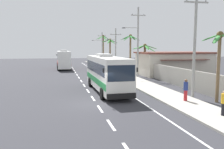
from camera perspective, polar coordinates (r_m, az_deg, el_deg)
ground_plane at (r=19.01m, az=-3.91°, el=-6.91°), size 160.00×160.00×0.00m
sidewalk_kerb at (r=30.18m, az=5.95°, el=-1.74°), size 3.20×90.00×0.14m
lane_markings at (r=33.70m, az=-4.11°, el=-0.96°), size 3.79×71.00×0.01m
boundary_wall at (r=35.11m, az=9.75°, el=0.98°), size 0.24×60.00×2.09m
coach_bus_foreground at (r=23.65m, az=-1.32°, el=0.60°), size 3.00×10.88×3.77m
coach_bus_far_lane at (r=49.38m, az=-11.71°, el=3.70°), size 2.91×10.87×3.93m
motorcycle_beside_bus at (r=32.47m, az=-1.53°, el=-0.11°), size 0.56×1.96×1.54m
pedestrian_near_kerb at (r=16.49m, az=25.59°, el=-6.18°), size 0.36×0.36×1.60m
pedestrian_midwalk at (r=41.26m, az=0.10°, el=1.93°), size 0.36×0.36×1.76m
pedestrian_far_walk at (r=19.86m, az=17.50°, el=-3.46°), size 0.36×0.36×1.77m
utility_pole_nearest at (r=21.40m, az=19.50°, el=7.98°), size 2.22×0.24×9.80m
utility_pole_mid at (r=34.79m, az=6.20°, el=8.18°), size 3.51×0.24×10.20m
utility_pole_far at (r=49.05m, az=0.82°, el=6.65°), size 3.10×0.24×8.34m
utility_pole_distant at (r=63.47m, az=-2.51°, el=6.72°), size 3.92×0.24×8.42m
palm_nearest at (r=58.17m, az=-2.13°, el=7.42°), size 3.59×3.90×7.47m
palm_second at (r=37.80m, az=7.98°, el=5.31°), size 4.08×4.01×5.02m
palm_third at (r=45.95m, az=4.50°, el=7.15°), size 3.79×4.03×6.98m
palm_fourth at (r=51.80m, az=-0.51°, el=6.55°), size 3.59×3.38×6.39m
palm_farthest at (r=20.53m, az=24.62°, el=5.22°), size 2.62×2.66×5.71m
roadside_building at (r=39.27m, az=14.79°, el=2.65°), size 11.56×7.39×3.71m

